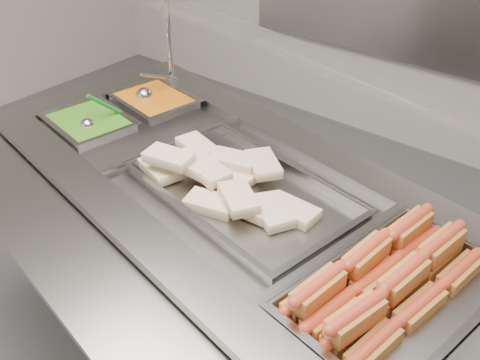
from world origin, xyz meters
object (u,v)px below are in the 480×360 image
Objects in this scene: sneeze_guard at (285,50)px; steam_counter at (231,283)px; pan_hotdogs at (395,302)px; serving_spoon at (91,122)px; pan_wraps at (242,195)px; ladle at (145,95)px.

steam_counter is at bearing -100.06° from sneeze_guard.
pan_hotdogs is 1.28m from serving_spoon.
sneeze_guard is 0.82m from serving_spoon.
sneeze_guard is 2.27× the size of pan_wraps.
ladle is 0.30m from serving_spoon.
pan_wraps is 0.78m from ladle.
sneeze_guard is at bearing 20.87° from serving_spoon.
pan_hotdogs is at bearing -3.17° from serving_spoon.
pan_wraps is (-0.57, 0.10, 0.02)m from pan_hotdogs.
serving_spoon is at bearing -86.05° from ladle.
steam_counter is 11.59× the size of serving_spoon.
ladle is at bearing 164.25° from pan_hotdogs.
pan_wraps is (0.02, -0.23, -0.40)m from sneeze_guard.
serving_spoon is at bearing -159.13° from sneeze_guard.
steam_counter is at bearing 3.64° from serving_spoon.
steam_counter is 0.87m from sneeze_guard.
ladle is 1.16× the size of serving_spoon.
steam_counter is 10.01× the size of ladle.
pan_hotdogs reaches higher than steam_counter.
pan_hotdogs is 0.81× the size of pan_wraps.
pan_wraps is at bearing -84.71° from sneeze_guard.
sneeze_guard is 2.79× the size of pan_hotdogs.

